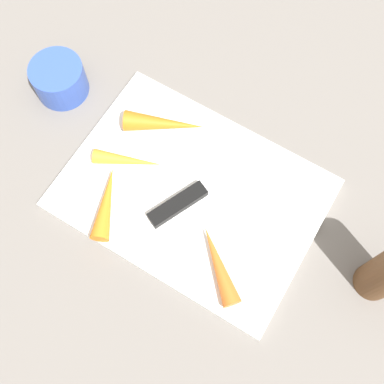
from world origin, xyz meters
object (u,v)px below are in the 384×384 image
cutting_board (192,193)px  small_bowl (59,79)px  carrot_long (218,264)px  knife (185,200)px  carrot_longest (164,124)px  carrot_short (106,203)px  carrot_shortest (128,160)px

cutting_board → small_bowl: size_ratio=4.41×
carrot_long → knife: bearing=6.6°
carrot_long → carrot_longest: carrot_longest is taller
carrot_short → carrot_longest: (-0.00, -0.15, 0.00)m
carrot_short → cutting_board: bearing=-73.4°
knife → carrot_long: carrot_long is taller
knife → carrot_longest: size_ratio=1.60×
carrot_short → knife: bearing=-79.5°
knife → carrot_long: (-0.09, 0.06, 0.01)m
cutting_board → carrot_longest: carrot_longest is taller
cutting_board → knife: 0.02m
carrot_long → carrot_shortest: 0.20m
knife → small_bowl: bearing=100.7°
cutting_board → carrot_shortest: (0.10, 0.01, 0.02)m
carrot_long → carrot_shortest: carrot_long is taller
carrot_shortest → small_bowl: 0.17m
cutting_board → carrot_long: size_ratio=3.24×
carrot_long → small_bowl: 0.37m
carrot_short → small_bowl: small_bowl is taller
cutting_board → carrot_short: (0.09, 0.08, 0.02)m
carrot_longest → carrot_long: bearing=-64.9°
carrot_shortest → carrot_long: bearing=-42.1°
cutting_board → knife: size_ratio=1.89×
knife → carrot_short: carrot_short is taller
small_bowl → cutting_board: bearing=169.7°
carrot_long → cutting_board: bearing=-0.5°
carrot_short → small_bowl: size_ratio=1.30×
small_bowl → carrot_shortest: bearing=160.6°
carrot_long → small_bowl: (0.35, -0.12, 0.00)m
carrot_long → carrot_short: bearing=42.2°
carrot_short → carrot_long: (-0.18, -0.01, -0.00)m
cutting_board → carrot_long: (-0.09, 0.07, 0.02)m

